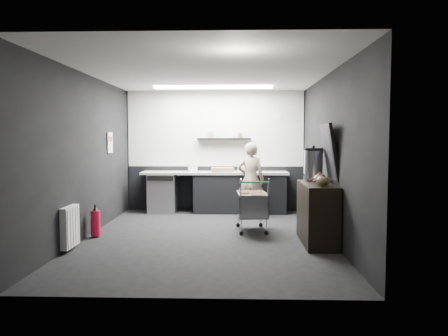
{
  "coord_description": "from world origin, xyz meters",
  "views": [
    {
      "loc": [
        0.51,
        -7.11,
        1.65
      ],
      "look_at": [
        0.27,
        0.4,
        1.12
      ],
      "focal_mm": 35.0,
      "sensor_mm": 36.0,
      "label": 1
    }
  ],
  "objects": [
    {
      "name": "cardboard_box",
      "position": [
        0.17,
        2.37,
        0.95
      ],
      "size": [
        0.52,
        0.42,
        0.09
      ],
      "primitive_type": "cube",
      "rotation": [
        0.0,
        0.0,
        0.14
      ],
      "color": "#94744F",
      "rests_on": "prep_counter"
    },
    {
      "name": "ceiling_strip",
      "position": [
        0.0,
        1.85,
        2.67
      ],
      "size": [
        2.4,
        0.2,
        0.04
      ],
      "primitive_type": "cube",
      "color": "white",
      "rests_on": "ceiling"
    },
    {
      "name": "wall_clock",
      "position": [
        1.4,
        2.72,
        2.15
      ],
      "size": [
        0.2,
        0.03,
        0.2
      ],
      "primitive_type": "cylinder",
      "rotation": [
        1.57,
        0.0,
        0.0
      ],
      "color": "white",
      "rests_on": "wall_back"
    },
    {
      "name": "wall_right",
      "position": [
        2.0,
        0.0,
        1.35
      ],
      "size": [
        0.0,
        5.5,
        5.5
      ],
      "primitive_type": "plane",
      "rotation": [
        1.57,
        0.0,
        -1.57
      ],
      "color": "black",
      "rests_on": "floor"
    },
    {
      "name": "dado_panel",
      "position": [
        0.0,
        2.73,
        0.5
      ],
      "size": [
        3.95,
        0.02,
        1.0
      ],
      "primitive_type": "cube",
      "color": "black",
      "rests_on": "wall_back"
    },
    {
      "name": "sideboard",
      "position": [
        1.76,
        -0.31,
        0.59
      ],
      "size": [
        0.53,
        1.25,
        1.87
      ],
      "color": "black",
      "rests_on": "floor"
    },
    {
      "name": "floating_shelf",
      "position": [
        0.2,
        2.62,
        1.62
      ],
      "size": [
        1.2,
        0.22,
        0.04
      ],
      "primitive_type": "cube",
      "color": "black",
      "rests_on": "wall_back"
    },
    {
      "name": "ceiling",
      "position": [
        0.0,
        0.0,
        2.7
      ],
      "size": [
        5.5,
        5.5,
        0.0
      ],
      "primitive_type": "plane",
      "rotation": [
        3.14,
        0.0,
        0.0
      ],
      "color": "silver",
      "rests_on": "wall_back"
    },
    {
      "name": "floor",
      "position": [
        0.0,
        0.0,
        0.0
      ],
      "size": [
        5.5,
        5.5,
        0.0
      ],
      "primitive_type": "plane",
      "color": "black",
      "rests_on": "ground"
    },
    {
      "name": "white_container",
      "position": [
        -0.48,
        2.37,
        0.98
      ],
      "size": [
        0.21,
        0.18,
        0.16
      ],
      "primitive_type": "cube",
      "rotation": [
        0.0,
        0.0,
        0.25
      ],
      "color": "white",
      "rests_on": "prep_counter"
    },
    {
      "name": "kitchen_wall_panel",
      "position": [
        0.0,
        2.73,
        1.85
      ],
      "size": [
        3.95,
        0.02,
        1.7
      ],
      "primitive_type": "cube",
      "color": "silver",
      "rests_on": "wall_back"
    },
    {
      "name": "wall_front",
      "position": [
        0.0,
        -2.75,
        1.35
      ],
      "size": [
        5.5,
        0.0,
        5.5
      ],
      "primitive_type": "plane",
      "rotation": [
        -1.57,
        0.0,
        0.0
      ],
      "color": "black",
      "rests_on": "floor"
    },
    {
      "name": "wall_left",
      "position": [
        -2.0,
        0.0,
        1.35
      ],
      "size": [
        0.0,
        5.5,
        5.5
      ],
      "primitive_type": "plane",
      "rotation": [
        1.57,
        0.0,
        1.57
      ],
      "color": "black",
      "rests_on": "floor"
    },
    {
      "name": "poster_red_band",
      "position": [
        -1.98,
        1.3,
        1.62
      ],
      "size": [
        0.02,
        0.22,
        0.1
      ],
      "primitive_type": "cube",
      "color": "red",
      "rests_on": "poster"
    },
    {
      "name": "pink_tub",
      "position": [
        0.6,
        2.42,
        1.0
      ],
      "size": [
        0.2,
        0.2,
        0.2
      ],
      "primitive_type": "cylinder",
      "color": "beige",
      "rests_on": "prep_counter"
    },
    {
      "name": "wall_back",
      "position": [
        0.0,
        2.75,
        1.35
      ],
      "size": [
        5.5,
        0.0,
        5.5
      ],
      "primitive_type": "plane",
      "rotation": [
        1.57,
        0.0,
        0.0
      ],
      "color": "black",
      "rests_on": "floor"
    },
    {
      "name": "poster",
      "position": [
        -1.98,
        1.3,
        1.55
      ],
      "size": [
        0.02,
        0.3,
        0.4
      ],
      "primitive_type": "cube",
      "color": "silver",
      "rests_on": "wall_left"
    },
    {
      "name": "person",
      "position": [
        0.78,
        1.97,
        0.78
      ],
      "size": [
        0.62,
        0.45,
        1.55
      ],
      "primitive_type": "imported",
      "rotation": [
        0.0,
        0.0,
        2.99
      ],
      "color": "beige",
      "rests_on": "floor"
    },
    {
      "name": "prep_counter",
      "position": [
        0.14,
        2.42,
        0.46
      ],
      "size": [
        3.2,
        0.61,
        0.9
      ],
      "color": "black",
      "rests_on": "floor"
    },
    {
      "name": "radiator",
      "position": [
        -1.94,
        -0.9,
        0.35
      ],
      "size": [
        0.1,
        0.5,
        0.6
      ],
      "primitive_type": "cube",
      "color": "white",
      "rests_on": "wall_left"
    },
    {
      "name": "shopping_cart",
      "position": [
        0.75,
        0.52,
        0.44
      ],
      "size": [
        0.56,
        0.88,
        0.93
      ],
      "color": "silver",
      "rests_on": "floor"
    },
    {
      "name": "fire_extinguisher",
      "position": [
        -1.85,
        -0.04,
        0.25
      ],
      "size": [
        0.16,
        0.16,
        0.52
      ],
      "color": "red",
      "rests_on": "floor"
    }
  ]
}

